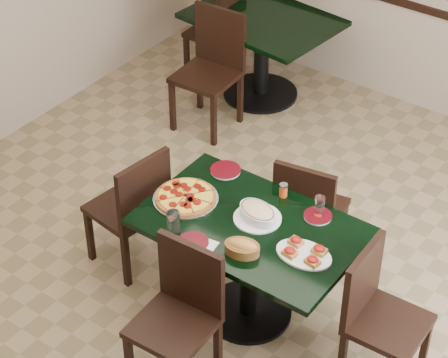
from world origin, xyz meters
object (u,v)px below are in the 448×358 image
Objects in this scene: back_chair_left at (221,28)px; pepperoni_pizza at (186,197)px; main_table at (250,247)px; chair_right at (376,310)px; bread_basket at (242,247)px; back_chair_near at (212,62)px; back_table at (262,41)px; bruschetta_platter at (304,252)px; chair_far at (308,209)px; chair_near at (181,308)px; lasagna_casserole at (258,213)px; chair_left at (134,205)px.

pepperoni_pizza is (1.43, -2.31, 0.28)m from back_chair_left.
main_table is 0.84m from chair_right.
bread_basket is (1.98, -2.49, 0.30)m from back_chair_left.
back_chair_near is 4.16× the size of bread_basket.
chair_right reaches higher than main_table.
bruschetta_platter reaches higher than back_table.
chair_far is 2.54m from back_chair_left.
back_chair_left is (-0.37, 0.62, -0.07)m from back_chair_near.
chair_near reaches higher than chair_right.
back_chair_left reaches higher than main_table.
back_chair_left is 3.70× the size of bread_basket.
lasagna_casserole and bread_basket have the same top height.
chair_left is 0.93m from lasagna_casserole.
chair_right is (0.79, -0.55, 0.01)m from chair_far.
back_chair_near is 3.38× the size of lasagna_casserole.
back_chair_left reaches higher than lasagna_casserole.
main_table is at bearing -82.56° from lasagna_casserole.
chair_near is at bearing 31.35° from back_chair_left.
back_chair_near reaches higher than pepperoni_pizza.
bruschetta_platter is (1.27, 0.01, 0.26)m from chair_left.
back_chair_left is at bearing 131.16° from bruschetta_platter.
chair_left is at bearing 22.35° from back_chair_left.
back_chair_left reaches higher than bruschetta_platter.
chair_right is 1.71m from chair_left.
chair_far is at bearing 100.47° from lasagna_casserole.
back_chair_near reaches higher than chair_near.
back_table is 3.13m from chair_near.
chair_near is (-0.10, -1.20, 0.02)m from chair_far.
chair_left is 2.29× the size of pepperoni_pizza.
lasagna_casserole is (-0.83, 0.01, 0.30)m from chair_right.
chair_left reaches higher than main_table.
chair_near is 0.98m from chair_left.
back_chair_near is at bearing -44.70° from chair_far.
lasagna_casserole reaches higher than main_table.
lasagna_casserole is at bearing 13.04° from pepperoni_pizza.
pepperoni_pizza is (-0.49, -0.64, 0.28)m from chair_far.
main_table is 2.94m from back_chair_left.
back_chair_near is (-0.65, 1.71, 0.04)m from chair_left.
chair_left reaches higher than pepperoni_pizza.
lasagna_casserole is (1.52, -1.58, 0.24)m from back_chair_near.
chair_near is 0.72m from lasagna_casserole.
chair_left is at bearing -177.76° from pepperoni_pizza.
pepperoni_pizza is (1.06, -1.69, 0.21)m from back_chair_near.
back_chair_near is 1.12× the size of back_chair_left.
chair_right reaches higher than bread_basket.
main_table is 0.34m from bread_basket.
chair_far is 1.00× the size of back_chair_left.
back_chair_near is (-1.51, 1.65, -0.01)m from main_table.
chair_right is at bearing 101.18° from chair_left.
back_chair_left is at bearing -51.65° from chair_far.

